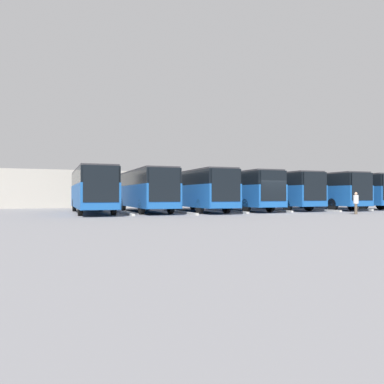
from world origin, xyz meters
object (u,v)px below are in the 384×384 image
at_px(bus_1, 316,190).
at_px(bus_5, 145,189).
at_px(bus_2, 275,190).
at_px(bus_6, 92,189).
at_px(bus_3, 238,190).
at_px(pedestrian, 356,202).
at_px(bus_4, 196,189).
at_px(bus_0, 344,190).

relative_size(bus_1, bus_5, 1.00).
bearing_deg(bus_2, bus_6, 3.13).
height_order(bus_3, pedestrian, bus_3).
height_order(bus_4, bus_6, same).
distance_m(bus_0, bus_2, 8.55).
bearing_deg(bus_2, pedestrian, 94.90).
bearing_deg(bus_3, bus_1, 179.39).
relative_size(bus_2, bus_4, 1.00).
bearing_deg(pedestrian, bus_3, 80.45).
height_order(bus_0, pedestrian, bus_0).
bearing_deg(bus_1, bus_4, 2.32).
height_order(bus_0, bus_6, same).
bearing_deg(pedestrian, bus_0, 11.75).
xyz_separation_m(bus_3, pedestrian, (-4.90, 8.96, -1.02)).
xyz_separation_m(bus_0, bus_2, (8.55, 0.03, 0.00)).
height_order(bus_1, pedestrian, bus_1).
distance_m(bus_4, bus_6, 8.56).
distance_m(bus_1, bus_6, 21.39).
bearing_deg(bus_2, bus_5, 2.27).
bearing_deg(bus_5, pedestrian, 146.90).
xyz_separation_m(bus_1, bus_4, (12.83, 0.26, 0.00)).
bearing_deg(bus_1, bus_5, -0.37).
xyz_separation_m(bus_0, bus_3, (12.83, 0.48, 0.00)).
bearing_deg(bus_5, bus_3, 179.86).
bearing_deg(bus_4, bus_1, -177.68).
relative_size(bus_2, bus_6, 1.00).
bearing_deg(bus_0, bus_6, 2.54).
height_order(bus_3, bus_5, same).
bearing_deg(bus_3, bus_2, -172.95).
distance_m(bus_5, pedestrian, 16.30).
relative_size(bus_1, bus_6, 1.00).
relative_size(bus_0, bus_2, 1.00).
distance_m(bus_2, bus_3, 4.30).
distance_m(bus_0, bus_5, 21.39).
height_order(bus_2, pedestrian, bus_2).
bearing_deg(bus_4, bus_6, -1.35).
xyz_separation_m(bus_2, bus_5, (12.83, 0.25, 0.00)).
bearing_deg(pedestrian, bus_2, 55.57).
height_order(bus_1, bus_6, same).
xyz_separation_m(bus_4, bus_6, (8.55, -0.37, 0.00)).
bearing_deg(bus_5, bus_1, 179.63).
height_order(bus_5, bus_6, same).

